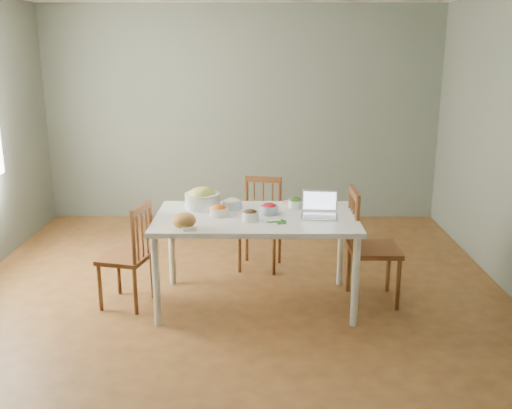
{
  "coord_description": "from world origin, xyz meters",
  "views": [
    {
      "loc": [
        0.22,
        -4.87,
        2.2
      ],
      "look_at": [
        0.19,
        -0.17,
        0.9
      ],
      "focal_mm": 40.57,
      "sensor_mm": 36.0,
      "label": 1
    }
  ],
  "objects_px": {
    "chair_left": "(125,255)",
    "laptop": "(320,206)",
    "dining_table": "(256,260)",
    "chair_right": "(374,246)",
    "bowl_squash": "(202,198)",
    "chair_far": "(260,225)",
    "bread_boule": "(184,220)"
  },
  "relations": [
    {
      "from": "chair_far",
      "to": "chair_left",
      "type": "bearing_deg",
      "value": -131.85
    },
    {
      "from": "dining_table",
      "to": "laptop",
      "type": "height_order",
      "value": "laptop"
    },
    {
      "from": "laptop",
      "to": "bread_boule",
      "type": "bearing_deg",
      "value": -159.08
    },
    {
      "from": "bread_boule",
      "to": "chair_left",
      "type": "bearing_deg",
      "value": 151.26
    },
    {
      "from": "chair_far",
      "to": "laptop",
      "type": "relative_size",
      "value": 3.01
    },
    {
      "from": "chair_far",
      "to": "laptop",
      "type": "xyz_separation_m",
      "value": [
        0.5,
        -0.88,
        0.45
      ]
    },
    {
      "from": "chair_right",
      "to": "bowl_squash",
      "type": "xyz_separation_m",
      "value": [
        -1.51,
        0.19,
        0.39
      ]
    },
    {
      "from": "chair_left",
      "to": "laptop",
      "type": "relative_size",
      "value": 3.01
    },
    {
      "from": "dining_table",
      "to": "bread_boule",
      "type": "distance_m",
      "value": 0.8
    },
    {
      "from": "chair_far",
      "to": "bread_boule",
      "type": "distance_m",
      "value": 1.38
    },
    {
      "from": "chair_far",
      "to": "laptop",
      "type": "bearing_deg",
      "value": -49.06
    },
    {
      "from": "dining_table",
      "to": "bowl_squash",
      "type": "bearing_deg",
      "value": 152.6
    },
    {
      "from": "chair_left",
      "to": "laptop",
      "type": "height_order",
      "value": "laptop"
    },
    {
      "from": "chair_right",
      "to": "bowl_squash",
      "type": "relative_size",
      "value": 3.25
    },
    {
      "from": "chair_left",
      "to": "bread_boule",
      "type": "distance_m",
      "value": 0.76
    },
    {
      "from": "chair_far",
      "to": "chair_left",
      "type": "relative_size",
      "value": 1.0
    },
    {
      "from": "chair_far",
      "to": "laptop",
      "type": "distance_m",
      "value": 1.11
    },
    {
      "from": "bowl_squash",
      "to": "chair_left",
      "type": "bearing_deg",
      "value": -157.2
    },
    {
      "from": "bread_boule",
      "to": "bowl_squash",
      "type": "distance_m",
      "value": 0.59
    },
    {
      "from": "chair_far",
      "to": "bowl_squash",
      "type": "distance_m",
      "value": 0.9
    },
    {
      "from": "bread_boule",
      "to": "laptop",
      "type": "distance_m",
      "value": 1.14
    },
    {
      "from": "chair_far",
      "to": "chair_right",
      "type": "xyz_separation_m",
      "value": [
        1.0,
        -0.78,
        0.05
      ]
    },
    {
      "from": "chair_far",
      "to": "bread_boule",
      "type": "xyz_separation_m",
      "value": [
        -0.6,
        -1.18,
        0.41
      ]
    },
    {
      "from": "bowl_squash",
      "to": "bread_boule",
      "type": "bearing_deg",
      "value": -98.62
    },
    {
      "from": "dining_table",
      "to": "laptop",
      "type": "bearing_deg",
      "value": -4.53
    },
    {
      "from": "chair_right",
      "to": "bread_boule",
      "type": "distance_m",
      "value": 1.68
    },
    {
      "from": "chair_right",
      "to": "laptop",
      "type": "xyz_separation_m",
      "value": [
        -0.5,
        -0.1,
        0.4
      ]
    },
    {
      "from": "dining_table",
      "to": "bread_boule",
      "type": "height_order",
      "value": "bread_boule"
    },
    {
      "from": "bread_boule",
      "to": "bowl_squash",
      "type": "bearing_deg",
      "value": 81.38
    },
    {
      "from": "bread_boule",
      "to": "bowl_squash",
      "type": "xyz_separation_m",
      "value": [
        0.09,
        0.58,
        0.03
      ]
    },
    {
      "from": "chair_far",
      "to": "chair_right",
      "type": "height_order",
      "value": "chair_right"
    },
    {
      "from": "chair_right",
      "to": "bread_boule",
      "type": "relative_size",
      "value": 5.38
    }
  ]
}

